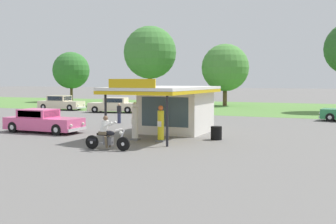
% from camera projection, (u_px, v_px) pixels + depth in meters
% --- Properties ---
extents(ground_plane, '(300.00, 300.00, 0.00)m').
position_uv_depth(ground_plane, '(150.00, 144.00, 21.14)').
color(ground_plane, slate).
extents(grass_verge_strip, '(120.00, 24.00, 0.01)m').
position_uv_depth(grass_verge_strip, '(265.00, 108.00, 48.53)').
color(grass_verge_strip, '#56843D').
rests_on(grass_verge_strip, ground).
extents(service_station_kiosk, '(4.36, 7.81, 3.27)m').
position_uv_depth(service_station_kiosk, '(173.00, 106.00, 25.48)').
color(service_station_kiosk, silver).
rests_on(service_station_kiosk, ground).
extents(gas_pump_nearside, '(0.44, 0.44, 2.03)m').
position_uv_depth(gas_pump_nearside, '(135.00, 123.00, 22.65)').
color(gas_pump_nearside, slate).
rests_on(gas_pump_nearside, ground).
extents(gas_pump_offside, '(0.44, 0.44, 1.90)m').
position_uv_depth(gas_pump_offside, '(161.00, 125.00, 22.05)').
color(gas_pump_offside, slate).
rests_on(gas_pump_offside, ground).
extents(motorcycle_with_rider, '(2.27, 0.70, 1.58)m').
position_uv_depth(motorcycle_with_rider, '(107.00, 136.00, 19.45)').
color(motorcycle_with_rider, black).
rests_on(motorcycle_with_rider, ground).
extents(featured_classic_sedan, '(5.09, 1.94, 1.42)m').
position_uv_depth(featured_classic_sedan, '(43.00, 122.00, 26.02)').
color(featured_classic_sedan, '#E55993').
rests_on(featured_classic_sedan, ground).
extents(parked_car_back_row_right, '(5.34, 2.83, 1.49)m').
position_uv_depth(parked_car_back_row_right, '(114.00, 106.00, 41.92)').
color(parked_car_back_row_right, beige).
rests_on(parked_car_back_row_right, ground).
extents(parked_car_back_row_left, '(5.14, 2.17, 1.55)m').
position_uv_depth(parked_car_back_row_left, '(61.00, 103.00, 45.68)').
color(parked_car_back_row_left, beige).
rests_on(parked_car_back_row_left, ground).
extents(bystander_standing_back_lot, '(0.34, 0.34, 1.56)m').
position_uv_depth(bystander_standing_back_lot, '(168.00, 109.00, 35.00)').
color(bystander_standing_back_lot, '#2D3351').
rests_on(bystander_standing_back_lot, ground).
extents(bystander_leaning_by_kiosk, '(0.34, 0.34, 1.49)m').
position_uv_depth(bystander_leaning_by_kiosk, '(119.00, 113.00, 31.50)').
color(bystander_leaning_by_kiosk, '#2D3351').
rests_on(bystander_leaning_by_kiosk, ground).
extents(tree_oak_right, '(6.67, 6.67, 10.04)m').
position_uv_depth(tree_oak_right, '(150.00, 53.00, 53.46)').
color(tree_oak_right, brown).
rests_on(tree_oak_right, ground).
extents(tree_oak_far_right, '(5.90, 5.90, 7.71)m').
position_uv_depth(tree_oak_far_right, '(224.00, 69.00, 52.90)').
color(tree_oak_far_right, brown).
rests_on(tree_oak_far_right, ground).
extents(tree_oak_distant_spare, '(5.45, 5.45, 7.38)m').
position_uv_depth(tree_oak_distant_spare, '(71.00, 70.00, 62.80)').
color(tree_oak_distant_spare, brown).
rests_on(tree_oak_distant_spare, ground).
extents(spare_tire_stack, '(0.60, 0.60, 0.72)m').
position_uv_depth(spare_tire_stack, '(216.00, 133.00, 22.78)').
color(spare_tire_stack, black).
rests_on(spare_tire_stack, ground).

